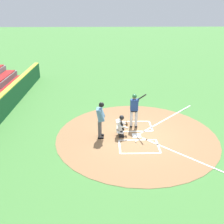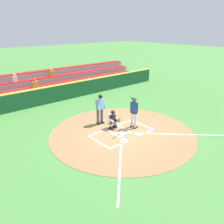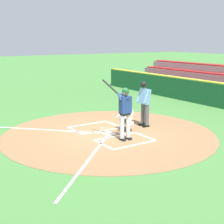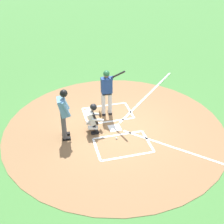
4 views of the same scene
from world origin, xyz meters
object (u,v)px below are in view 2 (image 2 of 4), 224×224
Objects in this scene: batter at (134,110)px; catcher at (113,119)px; plate_umpire at (100,107)px; baseball at (112,135)px.

batter is 1.88× the size of catcher.
baseball is (0.55, 1.67, -1.04)m from plate_umpire.
batter is at bearing 177.59° from baseball.
batter is 1.14× the size of plate_umpire.
catcher is 0.61× the size of plate_umpire.
catcher reaches higher than baseball.
catcher is at bearing -135.23° from baseball.
catcher is 1.09m from baseball.
plate_umpire is (1.08, -1.74, -0.02)m from batter.
batter is 1.94m from baseball.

